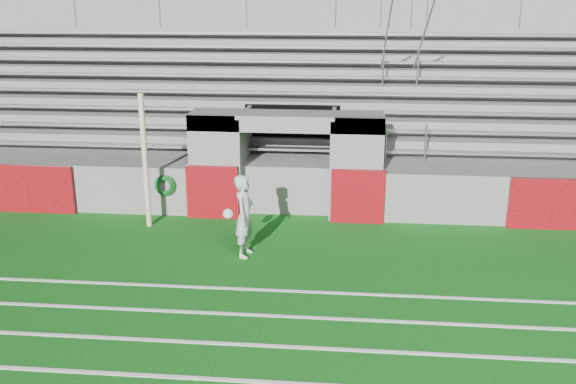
# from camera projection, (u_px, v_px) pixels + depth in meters

# --- Properties ---
(ground) EXTENTS (90.00, 90.00, 0.00)m
(ground) POSITION_uv_depth(u_px,v_px,m) (270.00, 269.00, 13.23)
(ground) COLOR #0D5010
(ground) RESTS_ON ground
(field_post) EXTENTS (0.13, 0.13, 3.23)m
(field_post) POSITION_uv_depth(u_px,v_px,m) (145.00, 161.00, 15.17)
(field_post) COLOR beige
(field_post) RESTS_ON ground
(stadium_structure) EXTENTS (26.00, 8.48, 5.42)m
(stadium_structure) POSITION_uv_depth(u_px,v_px,m) (300.00, 122.00, 20.35)
(stadium_structure) COLOR #63605E
(stadium_structure) RESTS_ON ground
(goalkeeper_with_ball) EXTENTS (0.70, 0.71, 1.80)m
(goalkeeper_with_ball) POSITION_uv_depth(u_px,v_px,m) (244.00, 216.00, 13.63)
(goalkeeper_with_ball) COLOR #AFB5B9
(goalkeeper_with_ball) RESTS_ON ground
(hose_coil) EXTENTS (0.54, 0.14, 0.54)m
(hose_coil) POSITION_uv_depth(u_px,v_px,m) (165.00, 186.00, 16.04)
(hose_coil) COLOR #0D4512
(hose_coil) RESTS_ON ground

